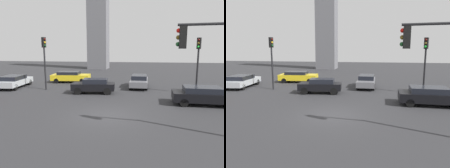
{
  "view_description": "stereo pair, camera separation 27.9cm",
  "coord_description": "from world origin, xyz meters",
  "views": [
    {
      "loc": [
        2.28,
        -12.27,
        4.07
      ],
      "look_at": [
        -0.13,
        3.35,
        1.44
      ],
      "focal_mm": 33.58,
      "sensor_mm": 36.0,
      "label": 1
    },
    {
      "loc": [
        2.56,
        -12.23,
        4.07
      ],
      "look_at": [
        -0.13,
        3.35,
        1.44
      ],
      "focal_mm": 33.58,
      "sensor_mm": 36.0,
      "label": 2
    }
  ],
  "objects": [
    {
      "name": "skyline_tower",
      "position": [
        -7.29,
        31.16,
        11.98
      ],
      "size": [
        3.94,
        3.94,
        23.95
      ],
      "primitive_type": "cube",
      "color": "slate",
      "rests_on": "ground_plane"
    },
    {
      "name": "traffic_light_0",
      "position": [
        -7.56,
        7.43,
        3.64
      ],
      "size": [
        0.49,
        0.44,
        5.23
      ],
      "rotation": [
        0.0,
        0.0,
        -0.55
      ],
      "color": "black",
      "rests_on": "ground_plane"
    },
    {
      "name": "car_5",
      "position": [
        -2.32,
        6.44,
        0.74
      ],
      "size": [
        4.08,
        2.06,
        1.37
      ],
      "rotation": [
        0.0,
        0.0,
        3.25
      ],
      "color": "black",
      "rests_on": "ground_plane"
    },
    {
      "name": "traffic_light_2",
      "position": [
        5.72,
        -2.5,
        3.85
      ],
      "size": [
        3.87,
        0.64,
        5.31
      ],
      "rotation": [
        0.0,
        0.0,
        3.03
      ],
      "color": "black",
      "rests_on": "ground_plane"
    },
    {
      "name": "car_2",
      "position": [
        -11.48,
        7.98,
        0.71
      ],
      "size": [
        2.58,
        4.95,
        1.31
      ],
      "rotation": [
        0.0,
        0.0,
        1.67
      ],
      "color": "#ADB2B7",
      "rests_on": "ground_plane"
    },
    {
      "name": "traffic_light_1",
      "position": [
        7.06,
        7.71,
        3.55
      ],
      "size": [
        0.43,
        0.49,
        5.09
      ],
      "rotation": [
        0.0,
        0.0,
        -2.06
      ],
      "color": "black",
      "rests_on": "ground_plane"
    },
    {
      "name": "car_0",
      "position": [
        1.78,
        10.13,
        0.71
      ],
      "size": [
        1.87,
        4.5,
        1.32
      ],
      "rotation": [
        0.0,
        0.0,
        -1.59
      ],
      "color": "slate",
      "rests_on": "ground_plane"
    },
    {
      "name": "car_4",
      "position": [
        -6.74,
        12.39,
        0.72
      ],
      "size": [
        4.77,
        2.44,
        1.34
      ],
      "rotation": [
        0.0,
        0.0,
        0.09
      ],
      "color": "yellow",
      "rests_on": "ground_plane"
    },
    {
      "name": "car_3",
      "position": [
        6.71,
        3.66,
        0.72
      ],
      "size": [
        4.72,
        2.19,
        1.35
      ],
      "rotation": [
        0.0,
        0.0,
        -0.04
      ],
      "color": "black",
      "rests_on": "ground_plane"
    },
    {
      "name": "ground_plane",
      "position": [
        0.0,
        0.0,
        0.0
      ],
      "size": [
        109.02,
        109.02,
        0.0
      ],
      "primitive_type": "plane",
      "color": "#2D2D30"
    }
  ]
}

